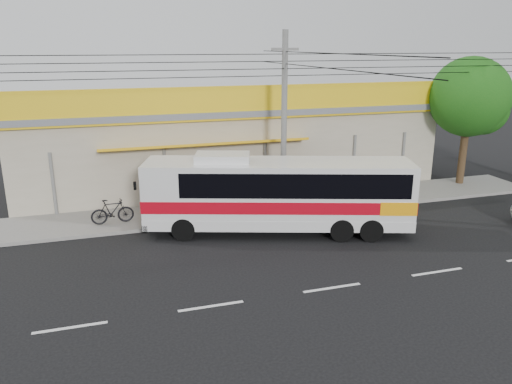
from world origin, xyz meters
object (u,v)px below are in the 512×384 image
motorbike_dark (112,211)px  utility_pole (285,64)px  tree_far (472,100)px  coach_bus (282,191)px

motorbike_dark → utility_pole: (7.77, -0.09, 6.07)m
tree_far → coach_bus: bearing=-162.7°
coach_bus → motorbike_dark: coach_bus is taller
utility_pole → tree_far: size_ratio=4.85×
coach_bus → tree_far: bearing=35.3°
coach_bus → motorbike_dark: bearing=175.8°
utility_pole → tree_far: utility_pole is taller
coach_bus → tree_far: tree_far is taller
utility_pole → coach_bus: bearing=-111.1°
coach_bus → utility_pole: 5.72m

